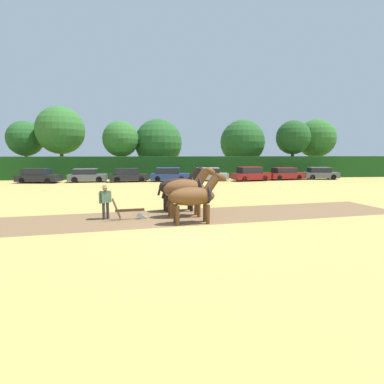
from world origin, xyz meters
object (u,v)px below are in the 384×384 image
at_px(draft_horse_lead_right, 186,189).
at_px(farmer_at_plow, 105,200).
at_px(tree_far_left, 25,139).
at_px(tree_center_right, 242,142).
at_px(parked_car_end_right, 320,174).
at_px(parked_car_far_right, 285,174).
at_px(tree_center, 158,143).
at_px(parked_car_far_left, 38,176).
at_px(tree_far_right, 316,138).
at_px(farmer_beside_team, 180,190).
at_px(parked_car_center, 170,175).
at_px(draft_horse_trail_left, 180,186).
at_px(plow, 133,213).
at_px(parked_car_left, 87,176).
at_px(tree_right, 293,138).
at_px(parked_car_center_right, 209,174).
at_px(tree_center_left, 121,139).
at_px(tree_left, 60,130).
at_px(parked_car_right, 251,174).
at_px(parked_car_center_left, 128,175).

bearing_deg(draft_horse_lead_right, farmer_at_plow, 174.96).
xyz_separation_m(tree_far_left, tree_center_right, (29.88, 0.01, -0.35)).
bearing_deg(parked_car_end_right, parked_car_far_right, -170.16).
distance_m(parked_car_far_right, parked_car_end_right, 4.46).
bearing_deg(tree_center, parked_car_far_right, -28.86).
height_order(tree_far_left, parked_car_far_left, tree_far_left).
xyz_separation_m(tree_far_left, farmer_at_plow, (15.20, -28.45, -4.13)).
bearing_deg(parked_car_far_right, parked_car_end_right, -7.46).
bearing_deg(tree_far_right, farmer_beside_team, -132.13).
height_order(farmer_beside_team, parked_car_center, farmer_beside_team).
bearing_deg(tree_far_right, draft_horse_trail_left, -130.11).
height_order(plow, parked_car_left, parked_car_left).
relative_size(tree_right, parked_car_center_right, 1.80).
distance_m(tree_far_right, parked_car_far_left, 36.93).
distance_m(plow, parked_car_end_right, 28.83).
xyz_separation_m(farmer_at_plow, parked_car_end_right, (21.99, 19.88, -0.25)).
relative_size(tree_center, parked_car_center_right, 1.84).
xyz_separation_m(tree_far_right, parked_car_center_right, (-17.13, -8.01, -4.57)).
relative_size(tree_center_left, parked_car_far_right, 1.64).
height_order(tree_left, parked_car_far_right, tree_left).
height_order(tree_center_right, draft_horse_trail_left, tree_center_right).
height_order(parked_car_center_right, parked_car_end_right, parked_car_center_right).
xyz_separation_m(tree_right, parked_car_center, (-17.30, -6.43, -4.54)).
distance_m(draft_horse_trail_left, farmer_beside_team, 1.98).
xyz_separation_m(tree_far_right, parked_car_far_right, (-7.89, -7.71, -4.59)).
bearing_deg(draft_horse_trail_left, tree_center, 84.79).
distance_m(farmer_beside_team, parked_car_center_right, 16.47).
bearing_deg(tree_left, tree_center_right, 3.27).
bearing_deg(plow, draft_horse_trail_left, 29.90).
relative_size(tree_center_right, plow, 4.86).
relative_size(tree_far_left, plow, 4.56).
relative_size(tree_far_right, parked_car_right, 1.82).
height_order(farmer_at_plow, parked_car_center, farmer_at_plow).
xyz_separation_m(parked_car_far_left, parked_car_left, (4.98, 0.35, -0.02)).
bearing_deg(tree_left, farmer_at_plow, -69.39).
height_order(tree_right, farmer_at_plow, tree_right).
height_order(draft_horse_lead_right, parked_car_center_left, draft_horse_lead_right).
height_order(parked_car_far_left, parked_car_center, parked_car_center).
relative_size(tree_far_right, parked_car_far_right, 1.81).
relative_size(farmer_beside_team, parked_car_far_left, 0.35).
bearing_deg(tree_center_left, plow, -82.10).
bearing_deg(tree_right, tree_center_right, 156.12).
bearing_deg(plow, parked_car_end_right, 36.36).
relative_size(tree_left, plow, 5.65).
relative_size(tree_far_left, tree_right, 0.98).
relative_size(tree_far_right, farmer_at_plow, 4.92).
height_order(tree_left, farmer_beside_team, tree_left).
height_order(plow, parked_car_right, parked_car_right).
bearing_deg(tree_right, parked_car_left, -166.62).
xyz_separation_m(parked_car_center, parked_car_end_right, (18.24, 0.67, -0.04)).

